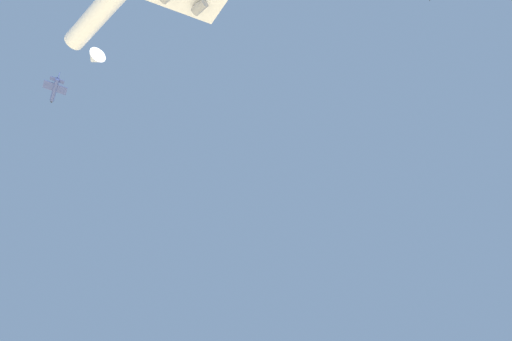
% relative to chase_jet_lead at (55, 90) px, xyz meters
% --- Properties ---
extents(chase_jet_lead, '(15.21, 8.99, 4.00)m').
position_rel_chase_jet_lead_xyz_m(chase_jet_lead, '(0.00, 0.00, 0.00)').
color(chase_jet_lead, '#38478C').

